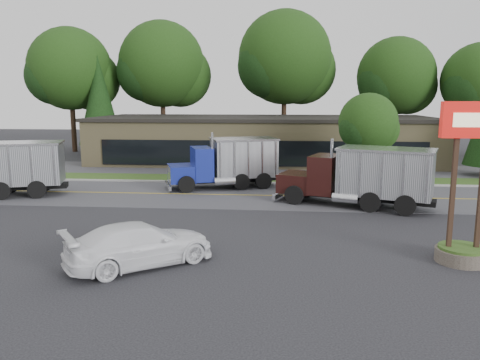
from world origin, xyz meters
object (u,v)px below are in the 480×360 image
Objects in this scene: dump_truck_blue at (229,161)px; dump_truck_maroon at (363,175)px; rally_car at (140,244)px; bilo_sign at (465,209)px.

dump_truck_blue is 9.63m from dump_truck_maroon.
dump_truck_maroon reaches higher than rally_car.
rally_car is at bearing 64.68° from dump_truck_blue.
bilo_sign is 9.18m from dump_truck_maroon.
dump_truck_maroon is at bearing -80.86° from rally_car.
dump_truck_blue is 0.87× the size of dump_truck_maroon.
bilo_sign reaches higher than dump_truck_maroon.
bilo_sign is at bearing -120.96° from rally_car.
rally_car is at bearing -173.57° from bilo_sign.
dump_truck_maroon is (-2.17, 8.91, -0.22)m from bilo_sign.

